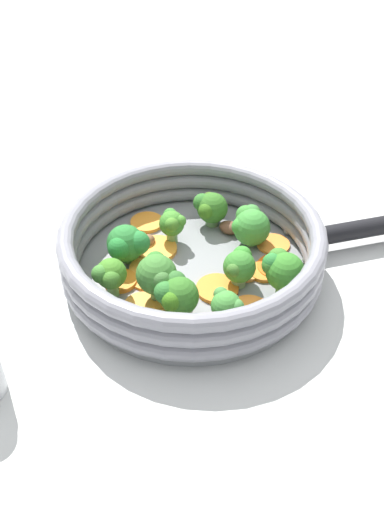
{
  "coord_description": "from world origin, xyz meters",
  "views": [
    {
      "loc": [
        -0.28,
        -0.41,
        0.44
      ],
      "look_at": [
        0.0,
        0.0,
        0.03
      ],
      "focal_mm": 42.0,
      "sensor_mm": 36.0,
      "label": 1
    }
  ],
  "objects_px": {
    "broccoli_floret_3": "(239,266)",
    "broccoli_floret_2": "(250,225)",
    "carrot_slice_1": "(143,306)",
    "broccoli_floret_4": "(176,295)",
    "broccoli_floret_0": "(226,307)",
    "carrot_slice_9": "(246,273)",
    "carrot_slice_0": "(120,281)",
    "mushroom_piece_0": "(229,228)",
    "carrot_slice_8": "(276,267)",
    "broccoli_floret_1": "(210,207)",
    "skillet": "(192,271)",
    "carrot_slice_11": "(216,289)",
    "mushroom_piece_1": "(147,241)",
    "carrot_slice_4": "(157,249)",
    "broccoli_floret_9": "(110,275)",
    "broccoli_floret_5": "(282,269)",
    "carrot_slice_12": "(173,306)",
    "broccoli_floret_7": "(157,274)",
    "carrot_slice_13": "(273,244)",
    "carrot_slice_6": "(263,272)",
    "carrot_slice_5": "(173,329)",
    "broccoli_floret_8": "(127,244)",
    "carrot_slice_10": "(250,310)",
    "broccoli_floret_6": "(172,223)",
    "carrot_slice_2": "(148,278)",
    "carrot_slice_3": "(147,223)",
    "carrot_slice_7": "(146,269)"
  },
  "relations": [
    {
      "from": "carrot_slice_11",
      "to": "carrot_slice_5",
      "type": "bearing_deg",
      "value": -162.04
    },
    {
      "from": "broccoli_floret_9",
      "to": "broccoli_floret_4",
      "type": "bearing_deg",
      "value": -57.96
    },
    {
      "from": "carrot_slice_9",
      "to": "broccoli_floret_6",
      "type": "height_order",
      "value": "broccoli_floret_6"
    },
    {
      "from": "carrot_slice_12",
      "to": "broccoli_floret_7",
      "type": "bearing_deg",
      "value": 106.48
    },
    {
      "from": "carrot_slice_3",
      "to": "broccoli_floret_1",
      "type": "relative_size",
      "value": 0.94
    },
    {
      "from": "broccoli_floret_4",
      "to": "broccoli_floret_1",
      "type": "bearing_deg",
      "value": 42.16
    },
    {
      "from": "broccoli_floret_2",
      "to": "carrot_slice_1",
      "type": "bearing_deg",
      "value": -172.21
    },
    {
      "from": "skillet",
      "to": "broccoli_floret_5",
      "type": "distance_m",
      "value": 0.11
    },
    {
      "from": "carrot_slice_3",
      "to": "carrot_slice_12",
      "type": "relative_size",
      "value": 1.06
    },
    {
      "from": "carrot_slice_1",
      "to": "broccoli_floret_4",
      "type": "relative_size",
      "value": 0.83
    },
    {
      "from": "carrot_slice_4",
      "to": "carrot_slice_10",
      "type": "distance_m",
      "value": 0.14
    },
    {
      "from": "carrot_slice_1",
      "to": "mushroom_piece_0",
      "type": "distance_m",
      "value": 0.16
    },
    {
      "from": "carrot_slice_4",
      "to": "mushroom_piece_1",
      "type": "xyz_separation_m",
      "value": [
        -0.0,
        0.01,
        0.0
      ]
    },
    {
      "from": "broccoli_floret_5",
      "to": "broccoli_floret_7",
      "type": "xyz_separation_m",
      "value": [
        -0.11,
        0.06,
        0.0
      ]
    },
    {
      "from": "carrot_slice_0",
      "to": "carrot_slice_6",
      "type": "height_order",
      "value": "same"
    },
    {
      "from": "broccoli_floret_2",
      "to": "broccoli_floret_8",
      "type": "height_order",
      "value": "broccoli_floret_8"
    },
    {
      "from": "carrot_slice_13",
      "to": "broccoli_floret_2",
      "type": "relative_size",
      "value": 0.81
    },
    {
      "from": "carrot_slice_2",
      "to": "broccoli_floret_0",
      "type": "xyz_separation_m",
      "value": [
        0.03,
        -0.1,
        0.03
      ]
    },
    {
      "from": "skillet",
      "to": "carrot_slice_11",
      "type": "bearing_deg",
      "value": -92.33
    },
    {
      "from": "skillet",
      "to": "broccoli_floret_6",
      "type": "bearing_deg",
      "value": 82.23
    },
    {
      "from": "carrot_slice_0",
      "to": "mushroom_piece_0",
      "type": "height_order",
      "value": "mushroom_piece_0"
    },
    {
      "from": "carrot_slice_9",
      "to": "broccoli_floret_3",
      "type": "xyz_separation_m",
      "value": [
        -0.02,
        -0.01,
        0.02
      ]
    },
    {
      "from": "broccoli_floret_7",
      "to": "carrot_slice_7",
      "type": "bearing_deg",
      "value": 73.55
    },
    {
      "from": "carrot_slice_10",
      "to": "broccoli_floret_0",
      "type": "bearing_deg",
      "value": -174.34
    },
    {
      "from": "broccoli_floret_4",
      "to": "mushroom_piece_1",
      "type": "distance_m",
      "value": 0.12
    },
    {
      "from": "carrot_slice_12",
      "to": "carrot_slice_13",
      "type": "xyz_separation_m",
      "value": [
        0.15,
        0.02,
        -0.0
      ]
    },
    {
      "from": "broccoli_floret_1",
      "to": "broccoli_floret_5",
      "type": "xyz_separation_m",
      "value": [
        -0.01,
        -0.14,
        0.01
      ]
    },
    {
      "from": "carrot_slice_4",
      "to": "carrot_slice_13",
      "type": "distance_m",
      "value": 0.13
    },
    {
      "from": "carrot_slice_0",
      "to": "carrot_slice_5",
      "type": "height_order",
      "value": "same"
    },
    {
      "from": "broccoli_floret_0",
      "to": "carrot_slice_9",
      "type": "bearing_deg",
      "value": 37.4
    },
    {
      "from": "broccoli_floret_3",
      "to": "broccoli_floret_2",
      "type": "bearing_deg",
      "value": 42.5
    },
    {
      "from": "broccoli_floret_0",
      "to": "broccoli_floret_2",
      "type": "distance_m",
      "value": 0.14
    },
    {
      "from": "broccoli_floret_0",
      "to": "broccoli_floret_2",
      "type": "height_order",
      "value": "broccoli_floret_2"
    },
    {
      "from": "carrot_slice_2",
      "to": "mushroom_piece_1",
      "type": "xyz_separation_m",
      "value": [
        0.03,
        0.05,
        0.01
      ]
    },
    {
      "from": "carrot_slice_8",
      "to": "mushroom_piece_1",
      "type": "xyz_separation_m",
      "value": [
        -0.1,
        0.11,
        0.0
      ]
    },
    {
      "from": "mushroom_piece_1",
      "to": "broccoli_floret_4",
      "type": "bearing_deg",
      "value": -106.42
    },
    {
      "from": "broccoli_floret_6",
      "to": "broccoli_floret_7",
      "type": "bearing_deg",
      "value": -132.39
    },
    {
      "from": "carrot_slice_2",
      "to": "broccoli_floret_5",
      "type": "height_order",
      "value": "broccoli_floret_5"
    },
    {
      "from": "mushroom_piece_1",
      "to": "carrot_slice_2",
      "type": "bearing_deg",
      "value": -119.59
    },
    {
      "from": "broccoli_floret_6",
      "to": "carrot_slice_1",
      "type": "bearing_deg",
      "value": -139.26
    },
    {
      "from": "broccoli_floret_0",
      "to": "mushroom_piece_0",
      "type": "distance_m",
      "value": 0.15
    },
    {
      "from": "carrot_slice_2",
      "to": "carrot_slice_12",
      "type": "relative_size",
      "value": 1.1
    },
    {
      "from": "broccoli_floret_7",
      "to": "broccoli_floret_1",
      "type": "bearing_deg",
      "value": 31.85
    },
    {
      "from": "broccoli_floret_5",
      "to": "mushroom_piece_0",
      "type": "bearing_deg",
      "value": 80.06
    },
    {
      "from": "carrot_slice_10",
      "to": "broccoli_floret_0",
      "type": "xyz_separation_m",
      "value": [
        -0.03,
        -0.0,
        0.03
      ]
    },
    {
      "from": "broccoli_floret_0",
      "to": "carrot_slice_11",
      "type": "bearing_deg",
      "value": 64.14
    },
    {
      "from": "carrot_slice_8",
      "to": "broccoli_floret_4",
      "type": "distance_m",
      "value": 0.13
    },
    {
      "from": "carrot_slice_1",
      "to": "broccoli_floret_3",
      "type": "xyz_separation_m",
      "value": [
        0.1,
        -0.03,
        0.02
      ]
    },
    {
      "from": "skillet",
      "to": "carrot_slice_12",
      "type": "distance_m",
      "value": 0.07
    },
    {
      "from": "carrot_slice_4",
      "to": "broccoli_floret_9",
      "type": "distance_m",
      "value": 0.09
    }
  ]
}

